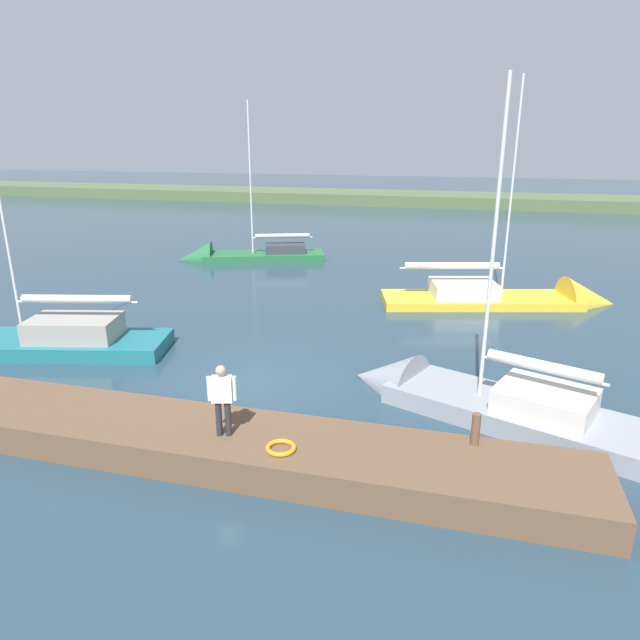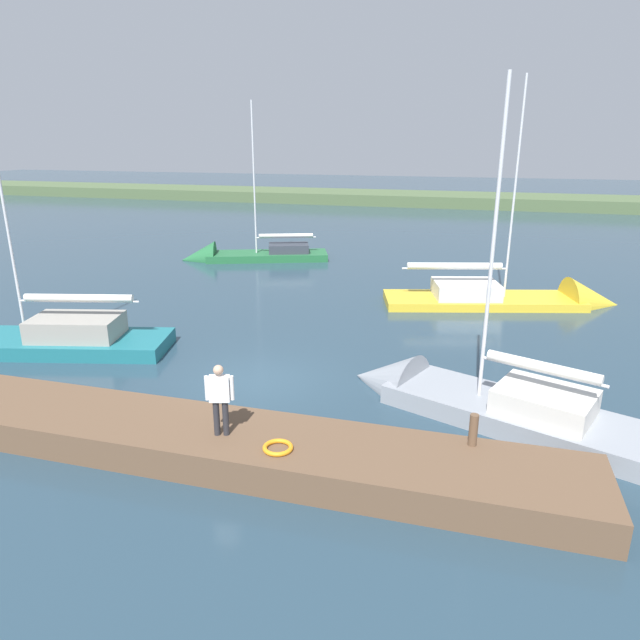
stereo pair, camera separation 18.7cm
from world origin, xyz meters
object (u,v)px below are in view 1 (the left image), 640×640
Objects in this scene: life_ring_buoy at (281,448)px; sailboat_far_right at (238,258)px; sailboat_near_dock at (3,346)px; person_on_dock at (222,396)px; sailboat_far_left at (522,302)px; mooring_post_near at (476,429)px; sailboat_inner_slip at (467,403)px.

life_ring_buoy is 23.64m from sailboat_far_right.
sailboat_near_dock is 16.59m from sailboat_far_right.
life_ring_buoy is 1.72m from person_on_dock.
sailboat_near_dock is (17.93, 10.84, 0.06)m from sailboat_far_left.
sailboat_far_left is 17.25m from person_on_dock.
mooring_post_near is 16.32m from sailboat_near_dock.
sailboat_inner_slip is at bearing -130.01° from life_ring_buoy.
sailboat_far_left reaches higher than person_on_dock.
sailboat_inner_slip is at bearing -86.81° from mooring_post_near.
sailboat_far_right reaches higher than mooring_post_near.
sailboat_near_dock reaches higher than person_on_dock.
sailboat_near_dock reaches higher than life_ring_buoy.
person_on_dock is at bearing 61.06° from sailboat_inner_slip.
person_on_dock is (-8.60, 21.12, 1.59)m from sailboat_far_right.
sailboat_near_dock is 1.00× the size of sailboat_far_right.
mooring_post_near is 0.07× the size of sailboat_near_dock.
sailboat_far_right is 6.10× the size of person_on_dock.
sailboat_far_left is 1.13× the size of sailboat_inner_slip.
sailboat_far_right is (13.84, -16.85, -0.05)m from sailboat_inner_slip.
mooring_post_near is 5.55m from person_on_dock.
sailboat_near_dock reaches higher than mooring_post_near.
mooring_post_near is at bearing -112.91° from sailboat_far_left.
sailboat_far_right is 22.86m from person_on_dock.
sailboat_far_left is 6.42× the size of person_on_dock.
sailboat_far_left is 11.43m from sailboat_inner_slip.
sailboat_inner_slip reaches higher than life_ring_buoy.
life_ring_buoy is at bearing -125.82° from sailboat_far_left.
sailboat_far_left reaches higher than sailboat_far_right.
sailboat_near_dock is 1.07× the size of sailboat_inner_slip.
sailboat_inner_slip is 6.93m from person_on_dock.
mooring_post_near is at bearing 105.13° from sailboat_far_right.
sailboat_inner_slip is 21.81m from sailboat_far_right.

